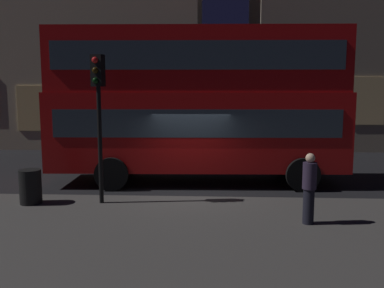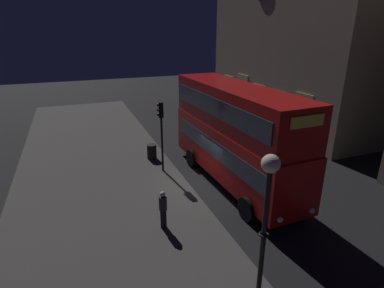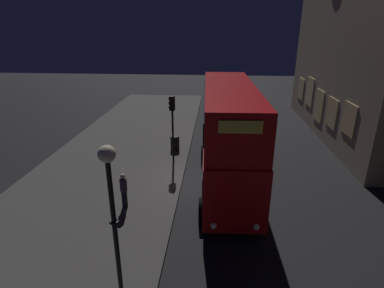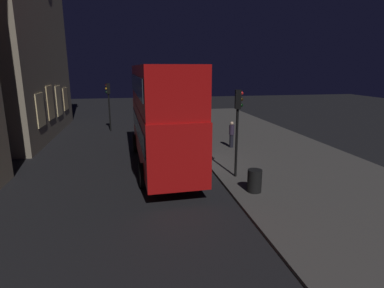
% 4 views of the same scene
% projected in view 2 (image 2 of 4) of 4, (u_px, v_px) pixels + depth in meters
% --- Properties ---
extents(ground_plane, '(80.00, 80.00, 0.00)m').
position_uv_depth(ground_plane, '(205.00, 186.00, 16.72)').
color(ground_plane, black).
extents(sidewalk_slab, '(44.00, 8.89, 0.12)m').
position_uv_depth(sidewalk_slab, '(105.00, 203.00, 14.92)').
color(sidewalk_slab, '#423F3D').
rests_on(sidewalk_slab, ground).
extents(building_with_clock, '(17.46, 9.15, 15.34)m').
position_uv_depth(building_with_clock, '(308.00, 32.00, 26.29)').
color(building_with_clock, tan).
rests_on(building_with_clock, ground).
extents(double_decker_bus, '(10.25, 3.05, 5.28)m').
position_uv_depth(double_decker_bus, '(235.00, 131.00, 16.10)').
color(double_decker_bus, '#B20F0F').
rests_on(double_decker_bus, ground).
extents(traffic_light_near_kerb, '(0.36, 0.39, 4.08)m').
position_uv_depth(traffic_light_near_kerb, '(161.00, 122.00, 17.21)').
color(traffic_light_near_kerb, black).
rests_on(traffic_light_near_kerb, sidewalk_slab).
extents(street_lamp, '(0.47, 0.47, 5.03)m').
position_uv_depth(street_lamp, '(267.00, 207.00, 7.83)').
color(street_lamp, black).
rests_on(street_lamp, sidewalk_slab).
extents(pedestrian, '(0.33, 0.33, 1.69)m').
position_uv_depth(pedestrian, '(163.00, 209.00, 12.72)').
color(pedestrian, black).
rests_on(pedestrian, sidewalk_slab).
extents(litter_bin, '(0.60, 0.60, 0.95)m').
position_uv_depth(litter_bin, '(152.00, 152.00, 19.72)').
color(litter_bin, black).
rests_on(litter_bin, sidewalk_slab).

